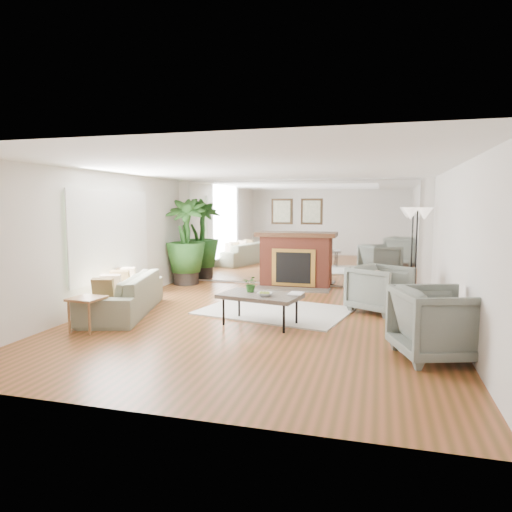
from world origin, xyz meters
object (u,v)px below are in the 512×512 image
(side_table, at_px, (87,303))
(floor_lamp, at_px, (417,221))
(fireplace, at_px, (295,259))
(armchair_front, at_px, (438,323))
(potted_ficus, at_px, (186,239))
(coffee_table, at_px, (260,297))
(sofa, at_px, (123,294))
(armchair_back, at_px, (380,289))

(side_table, height_order, floor_lamp, floor_lamp)
(fireplace, relative_size, armchair_front, 2.08)
(potted_ficus, distance_m, floor_lamp, 5.24)
(fireplace, relative_size, floor_lamp, 1.11)
(coffee_table, xyz_separation_m, floor_lamp, (2.53, 3.03, 1.12))
(armchair_front, bearing_deg, side_table, 72.09)
(fireplace, xyz_separation_m, armchair_front, (2.60, -4.46, -0.21))
(fireplace, bearing_deg, floor_lamp, -9.82)
(fireplace, bearing_deg, coffee_table, -88.73)
(coffee_table, bearing_deg, fireplace, 91.27)
(sofa, bearing_deg, armchair_back, 91.57)
(potted_ficus, bearing_deg, floor_lamp, -1.70)
(sofa, xyz_separation_m, floor_lamp, (5.06, 2.89, 1.24))
(coffee_table, relative_size, armchair_back, 1.49)
(fireplace, distance_m, armchair_back, 2.82)
(fireplace, height_order, armchair_back, fireplace)
(fireplace, bearing_deg, armchair_front, -59.74)
(armchair_front, height_order, floor_lamp, floor_lamp)
(sofa, xyz_separation_m, armchair_back, (4.35, 1.28, 0.08))
(coffee_table, bearing_deg, sofa, 176.92)
(coffee_table, xyz_separation_m, side_table, (-2.42, -1.03, -0.02))
(potted_ficus, bearing_deg, side_table, -86.55)
(side_table, bearing_deg, armchair_back, 29.91)
(armchair_back, xyz_separation_m, potted_ficus, (-4.50, 1.77, 0.68))
(side_table, relative_size, potted_ficus, 0.25)
(armchair_front, bearing_deg, floor_lamp, -18.75)
(sofa, bearing_deg, floor_lamp, 105.00)
(armchair_back, xyz_separation_m, floor_lamp, (0.71, 1.62, 1.16))
(armchair_back, height_order, side_table, armchair_back)
(armchair_front, bearing_deg, fireplace, 11.68)
(sofa, xyz_separation_m, side_table, (0.10, -1.17, 0.10))
(coffee_table, xyz_separation_m, sofa, (-2.53, 0.14, -0.12))
(side_table, distance_m, floor_lamp, 6.51)
(coffee_table, bearing_deg, armchair_front, -21.14)
(armchair_back, height_order, floor_lamp, floor_lamp)
(fireplace, xyz_separation_m, sofa, (-2.45, -3.35, -0.32))
(floor_lamp, bearing_deg, armchair_back, -113.63)
(potted_ficus, bearing_deg, sofa, -87.18)
(coffee_table, distance_m, side_table, 2.63)
(armchair_back, bearing_deg, fireplace, 73.12)
(fireplace, distance_m, coffee_table, 3.49)
(fireplace, relative_size, side_table, 3.94)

